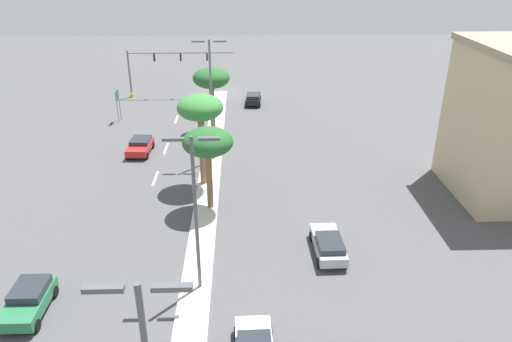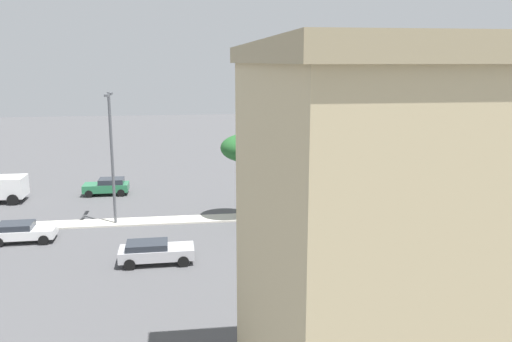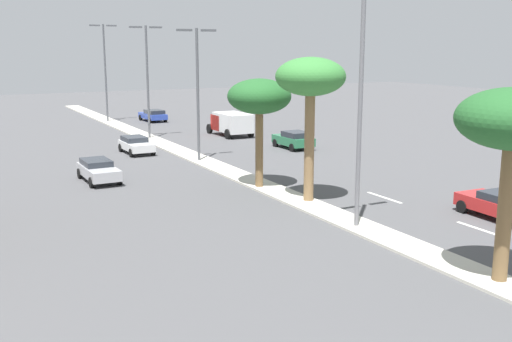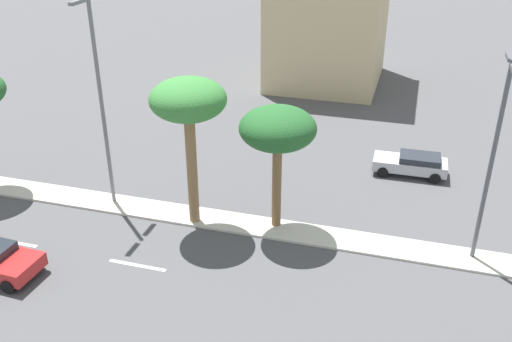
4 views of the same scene
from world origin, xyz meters
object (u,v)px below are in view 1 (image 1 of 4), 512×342
at_px(palm_tree_right, 211,79).
at_px(sedan_red_trailing, 140,146).
at_px(sedan_silver_center, 328,244).
at_px(traffic_signal_gantry, 156,67).
at_px(palm_tree_inboard, 200,110).
at_px(sedan_green_far, 28,300).
at_px(street_lamp_rear, 195,203).
at_px(directional_road_sign, 118,99).
at_px(palm_tree_center, 208,143).
at_px(street_lamp_mid, 211,93).
at_px(sedan_black_inboard, 253,98).

distance_m(palm_tree_right, sedan_red_trailing, 10.08).
bearing_deg(sedan_silver_center, sedan_red_trailing, -48.75).
xyz_separation_m(traffic_signal_gantry, palm_tree_inboard, (-7.61, 25.96, 2.48)).
bearing_deg(palm_tree_right, sedan_red_trailing, 40.59).
xyz_separation_m(sedan_silver_center, sedan_green_far, (17.00, 4.82, 0.05)).
bearing_deg(street_lamp_rear, sedan_green_far, 10.66).
relative_size(directional_road_sign, palm_tree_center, 0.57).
bearing_deg(sedan_green_far, directional_road_sign, -86.11).
bearing_deg(traffic_signal_gantry, sedan_green_far, 88.93).
height_order(street_lamp_mid, sedan_black_inboard, street_lamp_mid).
bearing_deg(palm_tree_right, sedan_green_far, 72.87).
relative_size(street_lamp_mid, sedan_silver_center, 2.53).
bearing_deg(sedan_black_inboard, directional_road_sign, 21.63).
relative_size(directional_road_sign, sedan_black_inboard, 0.86).
xyz_separation_m(directional_road_sign, sedan_silver_center, (-19.13, 26.55, -1.83)).
bearing_deg(palm_tree_inboard, sedan_black_inboard, -102.07).
xyz_separation_m(traffic_signal_gantry, sedan_green_far, (0.77, 41.15, -3.17)).
bearing_deg(street_lamp_mid, sedan_green_far, 65.99).
bearing_deg(palm_tree_inboard, directional_road_sign, -56.99).
xyz_separation_m(palm_tree_center, sedan_silver_center, (-7.85, 6.28, -4.54)).
relative_size(palm_tree_right, street_lamp_mid, 0.62).
relative_size(palm_tree_center, sedan_green_far, 1.63).
xyz_separation_m(street_lamp_rear, sedan_silver_center, (-7.97, -3.12, -4.87)).
xyz_separation_m(palm_tree_center, sedan_red_trailing, (7.27, -10.97, -4.54)).
bearing_deg(palm_tree_center, sedan_red_trailing, -56.48).
height_order(palm_tree_right, sedan_green_far, palm_tree_right).
height_order(traffic_signal_gantry, palm_tree_center, palm_tree_center).
height_order(palm_tree_center, street_lamp_rear, street_lamp_rear).
distance_m(palm_tree_center, sedan_silver_center, 11.03).
distance_m(palm_tree_inboard, sedan_black_inboard, 23.43).
height_order(traffic_signal_gantry, sedan_silver_center, traffic_signal_gantry).
bearing_deg(street_lamp_mid, street_lamp_rear, 90.20).
relative_size(directional_road_sign, sedan_red_trailing, 0.90).
xyz_separation_m(traffic_signal_gantry, sedan_silver_center, (-16.23, 36.33, -3.22)).
bearing_deg(palm_tree_center, sedan_black_inboard, -98.60).
bearing_deg(palm_tree_inboard, sedan_silver_center, 129.75).
bearing_deg(street_lamp_rear, palm_tree_center, -90.71).
relative_size(traffic_signal_gantry, palm_tree_right, 2.04).
distance_m(street_lamp_mid, sedan_red_trailing, 9.28).
bearing_deg(street_lamp_rear, street_lamp_mid, -89.80).
bearing_deg(traffic_signal_gantry, palm_tree_right, 120.25).
distance_m(palm_tree_center, sedan_black_inboard, 27.00).
distance_m(palm_tree_right, sedan_black_inboard, 11.73).
bearing_deg(street_lamp_mid, palm_tree_right, -86.97).
bearing_deg(street_lamp_rear, sedan_black_inboard, -96.54).
height_order(sedan_silver_center, sedan_green_far, sedan_green_far).
xyz_separation_m(palm_tree_center, sedan_green_far, (9.15, 11.10, -4.49)).
distance_m(street_lamp_mid, sedan_black_inboard, 18.66).
distance_m(traffic_signal_gantry, sedan_black_inboard, 13.30).
distance_m(palm_tree_inboard, street_lamp_rear, 13.53).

